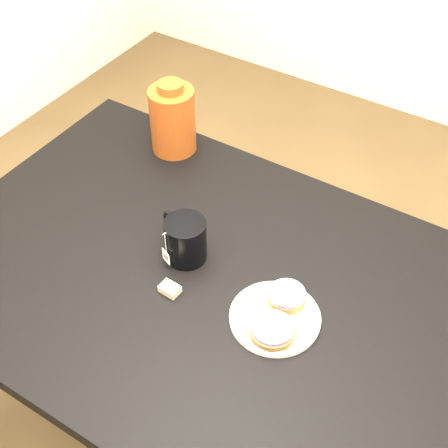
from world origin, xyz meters
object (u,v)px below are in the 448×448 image
object	(u,v)px
bagel_front	(272,330)
mug	(185,239)
teabag_pouch	(170,289)
plate	(275,317)
bagel_package	(173,119)
table	(219,305)
bagel_back	(287,296)

from	to	relation	value
bagel_front	mug	distance (m)	0.30
mug	teabag_pouch	bearing A→B (deg)	-50.75
plate	bagel_front	distance (m)	0.05
teabag_pouch	bagel_package	size ratio (longest dim) A/B	0.21
table	bagel_package	world-z (taller)	bagel_package
bagel_front	teabag_pouch	size ratio (longest dim) A/B	2.97
table	bagel_front	world-z (taller)	bagel_front
table	bagel_package	distance (m)	0.55
bagel_back	mug	world-z (taller)	mug
plate	bagel_front	size ratio (longest dim) A/B	1.49
table	teabag_pouch	distance (m)	0.15
bagel_back	teabag_pouch	bearing A→B (deg)	-154.94
teabag_pouch	plate	bearing A→B (deg)	13.77
bagel_front	bagel_back	bearing A→B (deg)	100.20
table	plate	xyz separation A→B (m)	(0.16, -0.02, 0.09)
mug	bagel_package	distance (m)	0.42
bagel_back	teabag_pouch	distance (m)	0.26
bagel_back	bagel_package	distance (m)	0.63
bagel_front	bagel_package	bearing A→B (deg)	142.67
bagel_package	mug	bearing A→B (deg)	-50.82
table	bagel_back	bearing A→B (deg)	11.10
bagel_front	bagel_package	world-z (taller)	bagel_package
plate	mug	xyz separation A→B (m)	(-0.27, 0.05, 0.05)
table	bagel_back	world-z (taller)	bagel_back
table	mug	bearing A→B (deg)	164.61
table	plate	world-z (taller)	plate
bagel_front	bagel_package	size ratio (longest dim) A/B	0.63
table	mug	distance (m)	0.18
bagel_back	table	bearing A→B (deg)	-168.90
table	teabag_pouch	world-z (taller)	teabag_pouch
mug	bagel_package	xyz separation A→B (m)	(-0.27, 0.33, 0.04)
table	bagel_back	size ratio (longest dim) A/B	16.36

